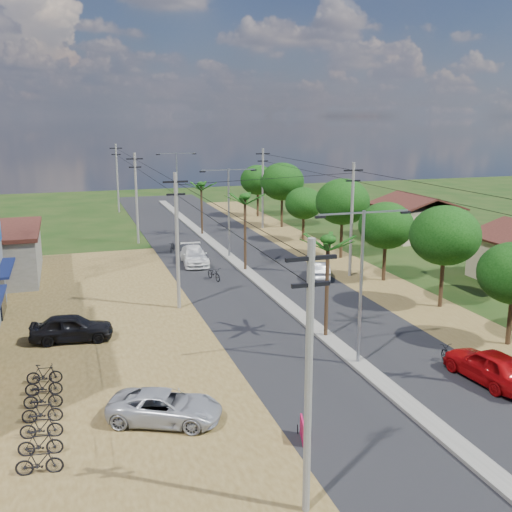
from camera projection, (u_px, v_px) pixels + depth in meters
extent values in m
plane|color=black|center=(358.00, 365.00, 30.69)|extent=(160.00, 160.00, 0.00)
cube|color=black|center=(265.00, 287.00, 44.59)|extent=(12.00, 110.00, 0.04)
cube|color=#605E56|center=(253.00, 276.00, 47.36)|extent=(1.00, 90.00, 0.18)
cube|color=#52411C|center=(52.00, 343.00, 33.64)|extent=(18.00, 46.00, 0.04)
cube|color=#52411C|center=(367.00, 278.00, 47.12)|extent=(5.00, 90.00, 0.03)
cube|color=#101945|center=(6.00, 268.00, 37.73)|extent=(0.80, 5.40, 0.15)
cube|color=black|center=(2.00, 296.00, 38.04)|extent=(0.10, 3.00, 2.40)
cube|color=#9C8F6A|center=(415.00, 222.00, 62.52)|extent=(7.00, 7.00, 3.30)
cylinder|color=black|center=(511.00, 312.00, 33.01)|extent=(0.28, 0.28, 3.85)
cylinder|color=black|center=(442.00, 274.00, 39.54)|extent=(0.28, 0.28, 4.55)
ellipsoid|color=black|center=(445.00, 235.00, 38.95)|extent=(4.60, 4.60, 3.91)
cylinder|color=black|center=(385.00, 255.00, 46.00)|extent=(0.28, 0.28, 4.06)
ellipsoid|color=black|center=(386.00, 225.00, 45.47)|extent=(4.20, 4.20, 3.57)
cylinder|color=black|center=(342.00, 232.00, 53.40)|extent=(0.28, 0.28, 4.76)
ellipsoid|color=black|center=(343.00, 202.00, 52.78)|extent=(4.80, 4.80, 4.08)
cylinder|color=black|center=(303.00, 223.00, 60.83)|extent=(0.28, 0.28, 3.64)
ellipsoid|color=black|center=(304.00, 203.00, 60.35)|extent=(3.80, 3.80, 3.23)
cylinder|color=black|center=(282.00, 206.00, 68.28)|extent=(0.28, 0.28, 4.90)
ellipsoid|color=black|center=(282.00, 182.00, 67.64)|extent=(5.00, 5.00, 4.25)
cylinder|color=black|center=(258.00, 200.00, 75.67)|extent=(0.28, 0.28, 4.34)
ellipsoid|color=black|center=(258.00, 180.00, 75.11)|extent=(4.40, 4.40, 3.74)
cylinder|color=black|center=(327.00, 290.00, 33.74)|extent=(0.22, 0.22, 5.80)
cylinder|color=black|center=(245.00, 234.00, 48.53)|extent=(0.22, 0.22, 6.20)
cylinder|color=black|center=(202.00, 210.00, 63.44)|extent=(0.22, 0.22, 5.50)
cylinder|color=gray|center=(361.00, 290.00, 29.78)|extent=(0.16, 0.16, 8.00)
cube|color=gray|center=(386.00, 211.00, 29.25)|extent=(2.40, 0.08, 0.08)
cube|color=gray|center=(341.00, 214.00, 28.53)|extent=(2.40, 0.08, 0.08)
cube|color=black|center=(406.00, 212.00, 29.60)|extent=(0.50, 0.18, 0.12)
cube|color=black|center=(320.00, 217.00, 28.23)|extent=(0.50, 0.18, 0.12)
cylinder|color=gray|center=(229.00, 214.00, 52.96)|extent=(0.16, 0.16, 8.00)
cube|color=gray|center=(242.00, 169.00, 52.43)|extent=(2.40, 0.08, 0.08)
cube|color=gray|center=(215.00, 170.00, 51.71)|extent=(2.40, 0.08, 0.08)
cube|color=black|center=(254.00, 170.00, 52.78)|extent=(0.50, 0.18, 0.12)
cube|color=black|center=(203.00, 172.00, 51.41)|extent=(0.50, 0.18, 0.12)
cylinder|color=gray|center=(177.00, 184.00, 76.14)|extent=(0.16, 0.16, 8.00)
cube|color=gray|center=(186.00, 153.00, 75.61)|extent=(2.40, 0.08, 0.08)
cube|color=gray|center=(167.00, 154.00, 74.90)|extent=(2.40, 0.08, 0.08)
cube|color=black|center=(194.00, 154.00, 75.96)|extent=(0.50, 0.18, 0.12)
cube|color=black|center=(158.00, 154.00, 74.59)|extent=(0.50, 0.18, 0.12)
cylinder|color=#605E56|center=(309.00, 382.00, 18.31)|extent=(0.24, 0.24, 9.00)
cube|color=black|center=(311.00, 258.00, 17.42)|extent=(1.60, 0.12, 0.12)
cube|color=black|center=(311.00, 285.00, 17.60)|extent=(1.20, 0.12, 0.12)
cylinder|color=#605E56|center=(177.00, 242.00, 38.71)|extent=(0.24, 0.24, 9.00)
cube|color=black|center=(175.00, 182.00, 37.82)|extent=(1.60, 0.12, 0.12)
cube|color=black|center=(176.00, 194.00, 38.00)|extent=(1.20, 0.12, 0.12)
cylinder|color=#605E56|center=(137.00, 199.00, 59.11)|extent=(0.24, 0.24, 9.00)
cube|color=black|center=(135.00, 159.00, 58.22)|extent=(1.60, 0.12, 0.12)
cube|color=black|center=(135.00, 167.00, 58.40)|extent=(1.20, 0.12, 0.12)
cylinder|color=#605E56|center=(117.00, 178.00, 78.58)|extent=(0.24, 0.24, 9.00)
cube|color=black|center=(116.00, 148.00, 77.69)|extent=(1.60, 0.12, 0.12)
cube|color=black|center=(116.00, 154.00, 77.88)|extent=(1.20, 0.12, 0.12)
cylinder|color=#605E56|center=(352.00, 221.00, 46.73)|extent=(0.24, 0.24, 9.00)
cube|color=black|center=(353.00, 170.00, 45.84)|extent=(1.60, 0.12, 0.12)
cube|color=black|center=(353.00, 181.00, 46.02)|extent=(1.20, 0.12, 0.12)
cylinder|color=#605E56|center=(263.00, 189.00, 67.13)|extent=(0.24, 0.24, 9.00)
cube|color=black|center=(263.00, 154.00, 66.24)|extent=(1.60, 0.12, 0.12)
cube|color=black|center=(263.00, 161.00, 66.42)|extent=(1.20, 0.12, 0.12)
imported|color=#98080A|center=(489.00, 366.00, 28.50)|extent=(2.41, 4.99, 1.64)
imported|color=#A2A5AA|center=(320.00, 270.00, 46.96)|extent=(2.73, 4.18, 1.30)
imported|color=silver|center=(194.00, 256.00, 51.35)|extent=(2.45, 5.24, 1.48)
imported|color=#A2A5AA|center=(165.00, 408.00, 24.80)|extent=(5.19, 3.95, 1.31)
imported|color=black|center=(72.00, 328.00, 33.76)|extent=(4.70, 2.31, 1.54)
imported|color=black|center=(449.00, 357.00, 30.43)|extent=(0.93, 1.92, 0.97)
imported|color=black|center=(214.00, 274.00, 46.36)|extent=(1.11, 2.05, 1.02)
imported|color=black|center=(172.00, 247.00, 56.00)|extent=(1.06, 1.61, 0.94)
cube|color=maroon|center=(302.00, 431.00, 23.38)|extent=(0.36, 1.07, 0.91)
cylinder|color=black|center=(307.00, 442.00, 22.97)|extent=(0.04, 0.04, 0.45)
cylinder|color=black|center=(298.00, 430.00, 23.90)|extent=(0.04, 0.04, 0.45)
imported|color=black|center=(39.00, 462.00, 21.16)|extent=(1.71, 0.68, 1.00)
imported|color=black|center=(40.00, 444.00, 22.36)|extent=(1.71, 0.68, 1.00)
imported|color=black|center=(41.00, 427.00, 23.57)|extent=(1.71, 0.68, 1.00)
imported|color=black|center=(42.00, 412.00, 24.77)|extent=(1.71, 0.68, 1.00)
imported|color=black|center=(43.00, 398.00, 25.98)|extent=(1.71, 0.68, 1.00)
imported|color=black|center=(44.00, 386.00, 27.19)|extent=(1.71, 0.68, 1.00)
imported|color=black|center=(44.00, 374.00, 28.39)|extent=(1.71, 0.68, 1.00)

